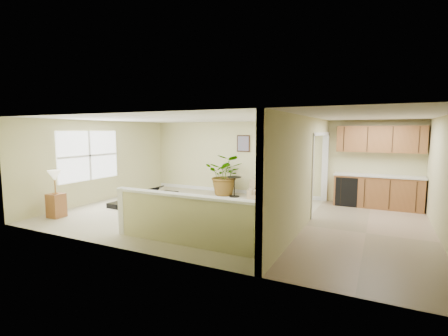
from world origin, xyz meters
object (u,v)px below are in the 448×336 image
at_px(piano, 140,188).
at_px(small_plant, 295,194).
at_px(accent_table, 234,184).
at_px(loveseat, 269,190).
at_px(palm_plant, 226,175).
at_px(lamp_stand, 56,197).
at_px(piano_bench, 163,203).

relative_size(piano, small_plant, 3.25).
bearing_deg(accent_table, piano, -129.02).
distance_m(loveseat, palm_plant, 1.60).
bearing_deg(lamp_stand, small_plant, 42.44).
bearing_deg(piano, loveseat, 42.73).
relative_size(piano, palm_plant, 1.20).
height_order(piano, palm_plant, palm_plant).
bearing_deg(lamp_stand, palm_plant, 59.91).
distance_m(accent_table, small_plant, 2.01).
xyz_separation_m(piano, small_plant, (3.93, 2.61, -0.31)).
height_order(accent_table, palm_plant, palm_plant).
height_order(palm_plant, small_plant, palm_plant).
xyz_separation_m(loveseat, accent_table, (-1.15, -0.17, 0.15)).
relative_size(piano_bench, accent_table, 1.20).
height_order(piano, piano_bench, piano).
bearing_deg(palm_plant, piano, -121.29).
distance_m(accent_table, lamp_stand, 5.27).
xyz_separation_m(palm_plant, small_plant, (2.38, 0.07, -0.47)).
distance_m(piano, palm_plant, 2.98).
distance_m(piano_bench, small_plant, 4.12).
bearing_deg(piano, piano_bench, -17.01).
relative_size(piano, loveseat, 1.16).
relative_size(loveseat, accent_table, 2.16).
relative_size(piano_bench, small_plant, 1.56).
xyz_separation_m(piano_bench, accent_table, (0.80, 2.81, 0.16)).
xyz_separation_m(accent_table, lamp_stand, (-2.99, -4.33, 0.07)).
height_order(accent_table, lamp_stand, lamp_stand).
bearing_deg(piano_bench, small_plant, 47.33).
bearing_deg(lamp_stand, piano, 61.53).
relative_size(accent_table, small_plant, 1.30).
bearing_deg(lamp_stand, accent_table, 55.38).
xyz_separation_m(piano, accent_table, (1.94, 2.39, -0.10)).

